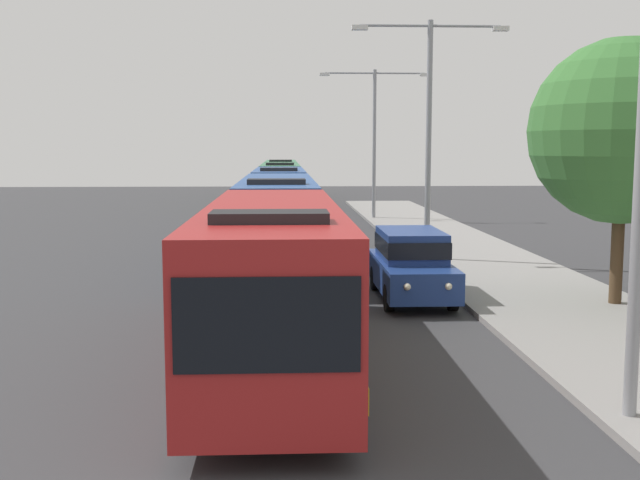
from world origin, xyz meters
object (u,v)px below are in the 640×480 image
(bus_fourth_in_line, at_px, (280,184))
(streetlamp_mid, at_px, (429,116))
(bus_second_in_line, at_px, (278,218))
(streetlamp_far, at_px, (374,127))
(roadside_tree, at_px, (623,132))
(white_suv, at_px, (411,262))
(bus_lead, at_px, (273,275))
(bus_rear, at_px, (281,177))
(bus_middle, at_px, (279,196))

(bus_fourth_in_line, height_order, streetlamp_mid, streetlamp_mid)
(bus_second_in_line, height_order, bus_fourth_in_line, same)
(bus_fourth_in_line, bearing_deg, streetlamp_far, -54.70)
(roadside_tree, bearing_deg, white_suv, 163.38)
(bus_lead, relative_size, roadside_tree, 1.64)
(bus_fourth_in_line, height_order, bus_rear, same)
(bus_middle, height_order, roadside_tree, roadside_tree)
(bus_middle, bearing_deg, bus_rear, 90.00)
(bus_rear, relative_size, streetlamp_mid, 1.44)
(streetlamp_mid, relative_size, streetlamp_far, 1.01)
(streetlamp_mid, bearing_deg, bus_lead, -113.00)
(bus_fourth_in_line, bearing_deg, bus_lead, -90.00)
(bus_second_in_line, height_order, roadside_tree, roadside_tree)
(streetlamp_far, bearing_deg, bus_second_in_line, -107.65)
(bus_lead, relative_size, streetlamp_mid, 1.31)
(bus_fourth_in_line, bearing_deg, bus_middle, -90.00)
(bus_lead, height_order, roadside_tree, roadside_tree)
(streetlamp_far, height_order, roadside_tree, streetlamp_far)
(bus_fourth_in_line, relative_size, roadside_tree, 1.68)
(white_suv, xyz_separation_m, roadside_tree, (5.08, -1.52, 3.52))
(bus_lead, xyz_separation_m, bus_second_in_line, (0.00, 12.24, 0.00))
(bus_second_in_line, relative_size, bus_rear, 1.01)
(bus_lead, height_order, bus_rear, same)
(white_suv, bearing_deg, bus_lead, -121.73)
(white_suv, height_order, streetlamp_far, streetlamp_far)
(streetlamp_mid, height_order, streetlamp_far, streetlamp_mid)
(bus_second_in_line, relative_size, bus_middle, 1.14)
(bus_rear, bearing_deg, roadside_tree, -78.82)
(bus_fourth_in_line, bearing_deg, white_suv, -83.16)
(bus_rear, xyz_separation_m, white_suv, (3.70, -42.88, -0.66))
(white_suv, relative_size, streetlamp_far, 0.59)
(bus_middle, relative_size, roadside_tree, 1.60)
(bus_lead, xyz_separation_m, bus_middle, (-0.00, 24.86, -0.00))
(bus_second_in_line, distance_m, white_suv, 7.30)
(bus_lead, distance_m, white_suv, 7.06)
(bus_middle, height_order, streetlamp_mid, streetlamp_mid)
(streetlamp_mid, bearing_deg, white_suv, -104.16)
(bus_lead, bearing_deg, bus_middle, 90.00)
(bus_fourth_in_line, relative_size, streetlamp_mid, 1.35)
(streetlamp_far, relative_size, roadside_tree, 1.24)
(bus_fourth_in_line, bearing_deg, streetlamp_mid, -77.38)
(bus_middle, bearing_deg, white_suv, -78.92)
(streetlamp_far, bearing_deg, roadside_tree, -82.23)
(bus_rear, bearing_deg, bus_lead, -90.00)
(bus_fourth_in_line, relative_size, streetlamp_far, 1.36)
(bus_second_in_line, xyz_separation_m, white_suv, (3.70, -6.26, -0.66))
(bus_fourth_in_line, bearing_deg, bus_rear, 90.00)
(streetlamp_far, bearing_deg, bus_lead, -100.47)
(streetlamp_mid, bearing_deg, bus_rear, 98.49)
(white_suv, distance_m, streetlamp_mid, 8.14)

